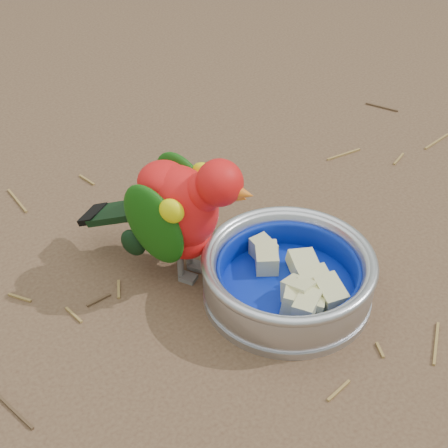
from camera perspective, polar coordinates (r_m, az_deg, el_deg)
ground at (r=0.82m, az=8.96°, el=-7.21°), size 60.00×60.00×0.00m
food_bowl at (r=0.83m, az=5.25°, el=-5.60°), size 0.20×0.20×0.02m
bowl_wall at (r=0.81m, az=5.37°, el=-4.06°), size 0.20×0.20×0.04m
fruit_wedges at (r=0.81m, az=5.34°, el=-4.43°), size 0.12×0.12×0.03m
lory_parrot at (r=0.81m, az=-3.68°, el=0.55°), size 0.19×0.23×0.17m
ground_debris at (r=0.85m, az=4.58°, el=-4.37°), size 0.90×0.80×0.01m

